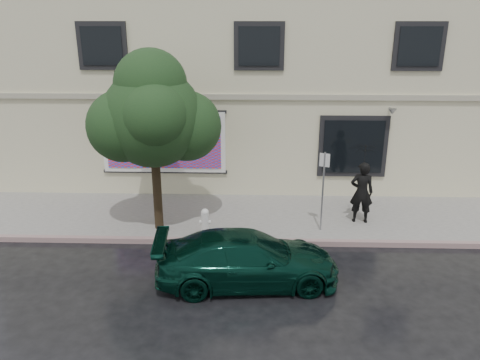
{
  "coord_description": "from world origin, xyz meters",
  "views": [
    {
      "loc": [
        -0.12,
        -10.37,
        6.06
      ],
      "look_at": [
        -0.52,
        2.2,
        1.67
      ],
      "focal_mm": 35.0,
      "sensor_mm": 36.0,
      "label": 1
    }
  ],
  "objects_px": {
    "street_tree": "(153,118)",
    "fire_hydrant": "(205,222)",
    "car": "(247,259)",
    "pedestrian": "(362,192)"
  },
  "relations": [
    {
      "from": "car",
      "to": "street_tree",
      "type": "xyz_separation_m",
      "value": [
        -2.65,
        2.7,
        2.81
      ]
    },
    {
      "from": "car",
      "to": "fire_hydrant",
      "type": "distance_m",
      "value": 2.61
    },
    {
      "from": "car",
      "to": "pedestrian",
      "type": "relative_size",
      "value": 2.29
    },
    {
      "from": "car",
      "to": "pedestrian",
      "type": "xyz_separation_m",
      "value": [
        3.38,
        3.34,
        0.47
      ]
    },
    {
      "from": "fire_hydrant",
      "to": "street_tree",
      "type": "bearing_deg",
      "value": 147.19
    },
    {
      "from": "pedestrian",
      "to": "street_tree",
      "type": "distance_m",
      "value": 6.5
    },
    {
      "from": "car",
      "to": "pedestrian",
      "type": "distance_m",
      "value": 4.77
    },
    {
      "from": "street_tree",
      "to": "fire_hydrant",
      "type": "xyz_separation_m",
      "value": [
        1.41,
        -0.4,
        -2.91
      ]
    },
    {
      "from": "fire_hydrant",
      "to": "car",
      "type": "bearing_deg",
      "value": -78.72
    },
    {
      "from": "car",
      "to": "fire_hydrant",
      "type": "bearing_deg",
      "value": 23.2
    }
  ]
}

